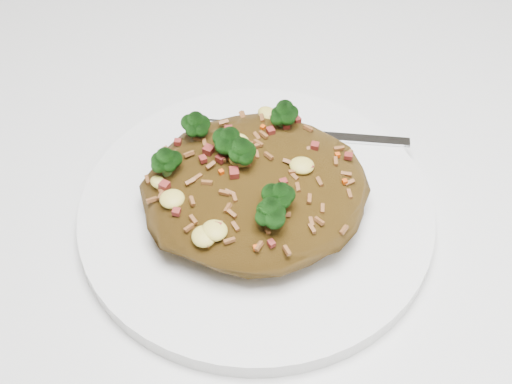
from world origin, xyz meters
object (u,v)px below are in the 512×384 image
Objects in this scene: dining_table at (220,245)px; fried_rice at (255,181)px; plate at (256,212)px; fork at (317,136)px.

fried_rice reaches higher than dining_table.
fried_rice is (-0.00, 0.00, 0.03)m from plate.
dining_table is at bearing 114.45° from plate.
plate is 1.60× the size of fried_rice.
dining_table is at bearing -154.65° from fork.
fried_rice reaches higher than plate.
dining_table is 0.14m from fork.
plate is 1.63× the size of fork.
dining_table is at bearing 114.05° from fried_rice.
fried_rice is (0.02, -0.05, 0.13)m from dining_table.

